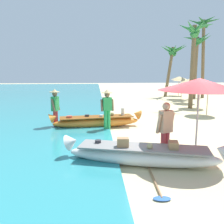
{
  "coord_description": "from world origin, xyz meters",
  "views": [
    {
      "loc": [
        -2.35,
        -7.47,
        2.52
      ],
      "look_at": [
        -1.69,
        1.77,
        0.9
      ],
      "focal_mm": 38.45,
      "sensor_mm": 36.0,
      "label": 1
    }
  ],
  "objects": [
    {
      "name": "parasol_row_1",
      "position": [
        4.51,
        8.08,
        1.75
      ],
      "size": [
        1.6,
        1.6,
        1.91
      ],
      "color": "#8E6B47",
      "rests_on": "ground"
    },
    {
      "name": "palm_tree_leaning_seaward",
      "position": [
        6.51,
        13.38,
        4.5
      ],
      "size": [
        2.52,
        3.03,
        5.67
      ],
      "color": "brown",
      "rests_on": "ground"
    },
    {
      "name": "parasol_row_4",
      "position": [
        5.95,
        15.9,
        1.75
      ],
      "size": [
        1.6,
        1.6,
        1.91
      ],
      "color": "#8E6B47",
      "rests_on": "ground"
    },
    {
      "name": "boat_orange_midground",
      "position": [
        -2.29,
        2.97,
        0.28
      ],
      "size": [
        4.16,
        1.29,
        0.82
      ],
      "color": "orange",
      "rests_on": "ground"
    },
    {
      "name": "parasol_row_0",
      "position": [
        3.99,
        5.57,
        1.75
      ],
      "size": [
        1.6,
        1.6,
        1.91
      ],
      "color": "#8E6B47",
      "rests_on": "ground"
    },
    {
      "name": "paddle",
      "position": [
        -1.03,
        -2.68,
        0.03
      ],
      "size": [
        0.37,
        1.71,
        0.05
      ],
      "color": "#8E6B47",
      "rests_on": "ground"
    },
    {
      "name": "person_tourist_customer",
      "position": [
        -0.38,
        -1.01,
        0.92
      ],
      "size": [
        0.59,
        0.41,
        1.64
      ],
      "color": "#B2383D",
      "rests_on": "ground"
    },
    {
      "name": "palm_tree_mid_cluster",
      "position": [
        7.24,
        13.83,
        5.63
      ],
      "size": [
        2.78,
        2.36,
        7.16
      ],
      "color": "brown",
      "rests_on": "ground"
    },
    {
      "name": "boat_white_foreground",
      "position": [
        -1.1,
        -1.42,
        0.29
      ],
      "size": [
        4.36,
        1.78,
        0.81
      ],
      "color": "white",
      "rests_on": "ground"
    },
    {
      "name": "ground_plane",
      "position": [
        0.0,
        0.0,
        0.0
      ],
      "size": [
        80.0,
        80.0,
        0.0
      ],
      "primitive_type": "plane",
      "color": "beige"
    },
    {
      "name": "parasol_row_3",
      "position": [
        5.23,
        13.12,
        1.75
      ],
      "size": [
        1.6,
        1.6,
        1.91
      ],
      "color": "#8E6B47",
      "rests_on": "ground"
    },
    {
      "name": "palm_tree_tall_inland",
      "position": [
        4.0,
        7.97,
        4.38
      ],
      "size": [
        2.24,
        2.27,
        5.62
      ],
      "color": "brown",
      "rests_on": "ground"
    },
    {
      "name": "palm_tree_far_behind",
      "position": [
        4.95,
        15.16,
        4.01
      ],
      "size": [
        2.62,
        2.53,
        4.97
      ],
      "color": "brown",
      "rests_on": "ground"
    },
    {
      "name": "person_vendor_assistant",
      "position": [
        -4.09,
        2.97,
        0.99
      ],
      "size": [
        0.44,
        0.59,
        1.73
      ],
      "color": "#B2383D",
      "rests_on": "ground"
    },
    {
      "name": "parasol_row_2",
      "position": [
        4.97,
        10.53,
        1.75
      ],
      "size": [
        1.6,
        1.6,
        1.91
      ],
      "color": "#8E6B47",
      "rests_on": "ground"
    },
    {
      "name": "patio_umbrella_large",
      "position": [
        0.55,
        -0.98,
        2.12
      ],
      "size": [
        2.29,
        2.29,
        2.31
      ],
      "color": "#B7B7BC",
      "rests_on": "ground"
    },
    {
      "name": "person_vendor_hatted",
      "position": [
        -1.86,
        2.32,
        1.01
      ],
      "size": [
        0.58,
        0.44,
        1.74
      ],
      "color": "green",
      "rests_on": "ground"
    }
  ]
}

